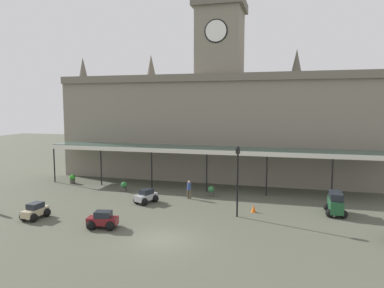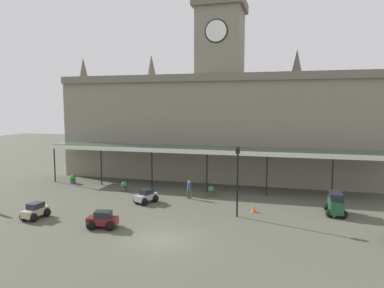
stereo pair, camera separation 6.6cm
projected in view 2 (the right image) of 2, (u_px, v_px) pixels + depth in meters
The scene contains 13 objects.
ground_plane at pixel (162, 240), 22.13m from camera, with size 140.00×140.00×0.00m, color #4C4E40.
station_building at pixel (220, 121), 40.06m from camera, with size 36.63×6.11×19.84m.
entrance_canopy at pixel (210, 149), 35.28m from camera, with size 34.50×3.26×4.21m.
car_beige_sedan at pixel (35, 212), 26.26m from camera, with size 1.61×2.10×1.19m.
car_green_van at pixel (336, 204), 27.16m from camera, with size 1.60×2.41×1.77m.
car_silver_sedan at pixel (146, 197), 30.49m from camera, with size 1.95×2.23×1.19m.
car_maroon_sedan at pixel (103, 221), 24.21m from camera, with size 2.17×1.75×1.19m.
pedestrian_beside_cars at pixel (189, 189), 31.83m from camera, with size 0.39×0.34×1.67m.
victorian_lamppost at pixel (238, 174), 26.37m from camera, with size 0.30×0.30×5.40m.
traffic_cone at pixel (254, 209), 27.83m from camera, with size 0.40×0.40×0.57m, color orange.
planter_near_kerb at pixel (211, 191), 32.66m from camera, with size 0.60×0.60×0.96m.
planter_forecourt_centre at pixel (124, 186), 34.57m from camera, with size 0.60×0.60×0.96m.
planter_by_canopy at pixel (73, 179), 38.15m from camera, with size 0.60×0.60×0.96m.
Camera 2 is at (7.42, -20.11, 8.39)m, focal length 32.97 mm.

